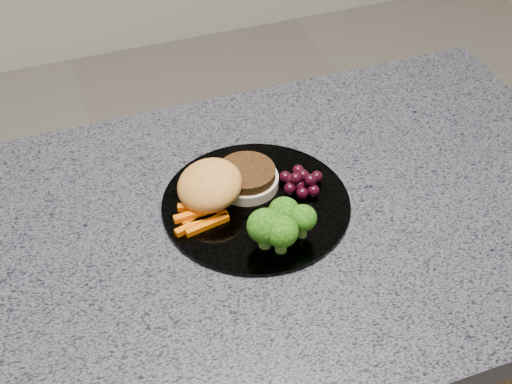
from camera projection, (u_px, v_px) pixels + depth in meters
countertop at (193, 252)px, 0.95m from camera, size 1.20×0.60×0.04m
plate at (256, 204)px, 0.98m from camera, size 0.26×0.26×0.01m
burger at (223, 185)px, 0.97m from camera, size 0.17×0.13×0.05m
carrot_sticks at (201, 217)px, 0.95m from camera, size 0.08×0.05×0.02m
broccoli at (280, 224)px, 0.90m from camera, size 0.09×0.08×0.06m
grape_bunch at (302, 181)px, 0.99m from camera, size 0.06×0.06×0.03m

